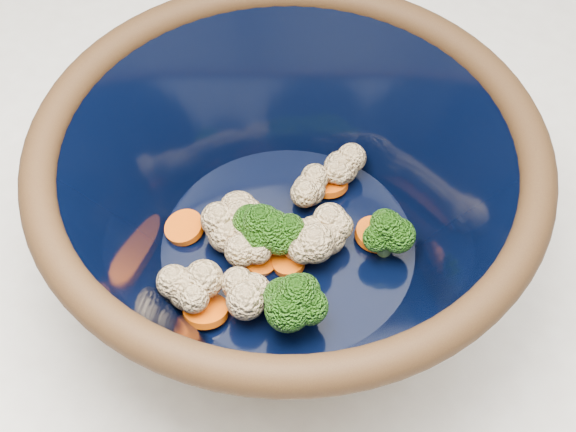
{
  "coord_description": "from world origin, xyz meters",
  "views": [
    {
      "loc": [
        0.07,
        -0.41,
        1.44
      ],
      "look_at": [
        -0.11,
        -0.1,
        0.97
      ],
      "focal_mm": 50.0,
      "sensor_mm": 36.0,
      "label": 1
    }
  ],
  "objects": [
    {
      "name": "mixing_bowl",
      "position": [
        -0.11,
        -0.1,
        0.99
      ],
      "size": [
        0.36,
        0.36,
        0.16
      ],
      "rotation": [
        0.0,
        0.0,
        0.05
      ],
      "color": "black",
      "rests_on": "counter"
    },
    {
      "name": "vegetable_pile",
      "position": [
        -0.11,
        -0.12,
        0.96
      ],
      "size": [
        0.18,
        0.19,
        0.05
      ],
      "color": "#608442",
      "rests_on": "mixing_bowl"
    }
  ]
}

